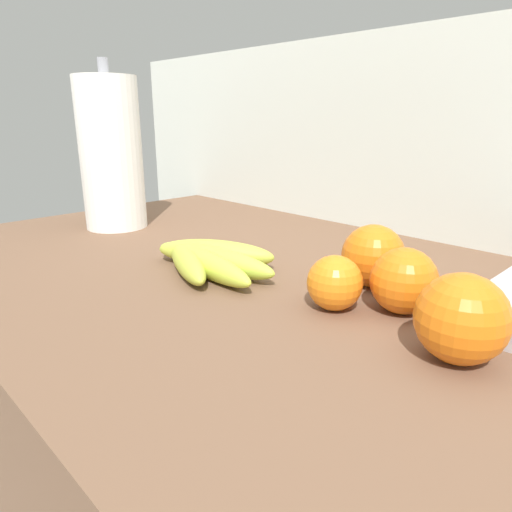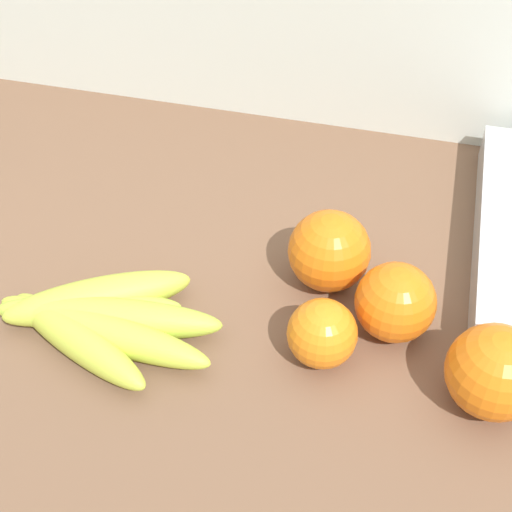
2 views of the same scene
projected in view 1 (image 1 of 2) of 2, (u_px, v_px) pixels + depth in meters
wall_back at (482, 399)px, 0.85m from camera, size 2.02×0.06×1.30m
banana_bunch at (207, 259)px, 0.66m from camera, size 0.22×0.17×0.04m
orange_front at (461, 318)px, 0.41m from camera, size 0.08×0.08×0.08m
orange_far_right at (404, 281)px, 0.51m from camera, size 0.08×0.08×0.08m
orange_back_left at (335, 283)px, 0.53m from camera, size 0.06×0.06×0.06m
orange_back_right at (373, 256)px, 0.60m from camera, size 0.08×0.08×0.08m
paper_towel_roll at (111, 154)px, 0.89m from camera, size 0.12×0.12×0.32m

